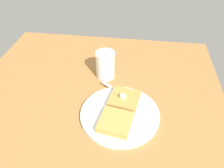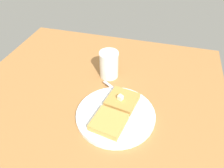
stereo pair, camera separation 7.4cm
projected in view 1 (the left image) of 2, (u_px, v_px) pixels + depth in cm
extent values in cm
cube|color=#A16A38|center=(93.00, 103.00, 74.99)|extent=(90.12, 90.12, 2.10)
cylinder|color=white|center=(120.00, 114.00, 68.94)|extent=(24.90, 24.90, 1.38)
torus|color=navy|center=(120.00, 114.00, 68.75)|extent=(24.90, 24.90, 0.80)
cube|color=#B3853E|center=(124.00, 100.00, 71.40)|extent=(10.77, 10.73, 2.02)
cube|color=#C49044|center=(115.00, 122.00, 64.28)|extent=(10.77, 10.73, 2.02)
cube|color=#F1EBC9|center=(123.00, 97.00, 69.99)|extent=(1.99, 2.06, 1.58)
cube|color=silver|center=(113.00, 88.00, 77.16)|extent=(6.26, 8.84, 0.36)
cube|color=silver|center=(127.00, 96.00, 73.93)|extent=(3.38, 3.55, 0.36)
cube|color=silver|center=(135.00, 99.00, 72.90)|extent=(2.03, 2.85, 0.36)
cube|color=silver|center=(134.00, 100.00, 72.58)|extent=(2.03, 2.85, 0.36)
cube|color=silver|center=(133.00, 101.00, 72.27)|extent=(2.03, 2.85, 0.36)
cube|color=silver|center=(132.00, 102.00, 71.95)|extent=(2.03, 2.85, 0.36)
cylinder|color=#462306|center=(105.00, 68.00, 82.48)|extent=(6.51, 6.51, 7.85)
cylinder|color=silver|center=(105.00, 65.00, 81.62)|extent=(7.08, 7.08, 10.49)
torus|color=silver|center=(105.00, 54.00, 78.52)|extent=(7.29, 7.29, 0.50)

